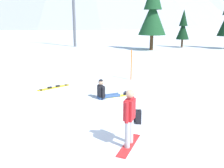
# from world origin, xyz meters

# --- Properties ---
(ground_plane) EXTENTS (800.00, 800.00, 0.00)m
(ground_plane) POSITION_xyz_m (0.00, 0.00, 0.00)
(ground_plane) COLOR white
(snowboarder_foreground) EXTENTS (0.78, 1.46, 1.68)m
(snowboarder_foreground) POSITION_xyz_m (1.27, -1.17, 0.88)
(snowboarder_foreground) COLOR red
(snowboarder_foreground) RESTS_ON ground_plane
(snowboarder_midground) EXTENTS (1.78, 1.11, 0.91)m
(snowboarder_midground) POSITION_xyz_m (0.43, 3.26, 0.31)
(snowboarder_midground) COLOR #335184
(snowboarder_midground) RESTS_ON ground_plane
(loose_snowboard_near_right) EXTENTS (1.59, 1.47, 0.09)m
(loose_snowboard_near_right) POSITION_xyz_m (-2.34, 4.99, 0.02)
(loose_snowboard_near_right) COLOR yellow
(loose_snowboard_near_right) RESTS_ON ground_plane
(backpack_black) EXTENTS (0.28, 0.34, 0.47)m
(backpack_black) POSITION_xyz_m (1.69, 0.46, 0.21)
(backpack_black) COLOR black
(backpack_black) RESTS_ON ground_plane
(trail_marker_pole) EXTENTS (0.06, 0.06, 1.80)m
(trail_marker_pole) POSITION_xyz_m (1.88, 6.85, 0.90)
(trail_marker_pole) COLOR orange
(trail_marker_pole) RESTS_ON ground_plane
(pine_tree_leaning) EXTENTS (3.16, 3.16, 8.07)m
(pine_tree_leaning) POSITION_xyz_m (5.27, 21.51, 4.40)
(pine_tree_leaning) COLOR #472D19
(pine_tree_leaning) RESTS_ON ground_plane
(pine_tree_short) EXTENTS (1.64, 1.64, 4.74)m
(pine_tree_short) POSITION_xyz_m (9.65, 24.42, 2.58)
(pine_tree_short) COLOR #472D19
(pine_tree_short) RESTS_ON ground_plane
(ski_lift_tower) EXTENTS (3.89, 0.36, 9.23)m
(ski_lift_tower) POSITION_xyz_m (-4.30, 25.44, 5.43)
(ski_lift_tower) COLOR #595B60
(ski_lift_tower) RESTS_ON ground_plane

